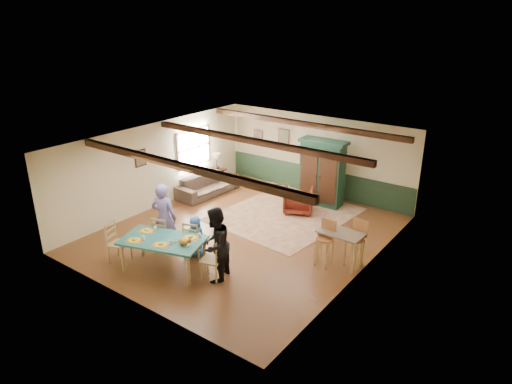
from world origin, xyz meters
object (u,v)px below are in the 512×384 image
Objects in this scene: person_man at (164,218)px; table_lamp at (216,161)px; dining_chair_far_right at (194,239)px; end_table at (217,177)px; dining_table at (164,254)px; counter_table at (340,248)px; armoire at (322,173)px; dining_chair_end_left at (119,243)px; bar_stool_right at (355,244)px; bar_stool_left at (324,244)px; armchair at (298,200)px; dining_chair_far_left at (164,234)px; person_woman at (215,245)px; person_child at (196,236)px; dining_chair_end_right at (211,259)px; sofa at (207,185)px; cat at (183,241)px.

person_man reaches higher than table_lamp.
end_table is at bearing -73.09° from dining_chair_far_right.
dining_table is 1.89× the size of dining_chair_far_right.
armoire is at bearing 125.12° from counter_table.
end_table is at bearing -1.52° from dining_chair_end_left.
person_man reaches higher than bar_stool_right.
bar_stool_left reaches higher than dining_table.
bar_stool_left reaches higher than armchair.
person_woman reaches higher than dining_chair_far_left.
dining_chair_end_left is 5.81m from table_lamp.
table_lamp is at bearing 157.80° from counter_table.
person_woman is at bearing 70.54° from armchair.
dining_chair_far_left is 4.52m from armchair.
counter_table is (3.15, 1.74, -0.10)m from person_child.
person_child is 3.22m from bar_stool_left.
dining_chair_end_right is at bearing 152.70° from person_man.
person_child reaches higher than counter_table.
dining_chair_end_right is 1.16× the size of armchair.
sofa is 1.05m from table_lamp.
bar_stool_left reaches higher than dining_chair_end_left.
cat is at bearing 100.37° from dining_chair_far_right.
dining_chair_end_left is at bearing -90.00° from dining_chair_end_right.
dining_table is at bearing 116.57° from person_man.
person_woman is 0.83× the size of armoire.
cat is 0.33× the size of bar_stool_right.
dining_chair_end_left is 1.89m from cat.
bar_stool_right reaches higher than dining_table.
dining_chair_far_left and dining_chair_end_left have the same top height.
end_table is at bearing -72.81° from person_child.
end_table is (-4.09, 4.78, -0.58)m from person_woman.
dining_table is 4.95m from armchair.
bar_stool_left reaches higher than dining_chair_end_right.
armchair is (0.65, 3.93, -0.14)m from person_child.
person_child is at bearing -138.39° from sofa.
dining_chair_end_right is 0.86× the size of bar_stool_right.
person_woman is 2.01× the size of armchair.
dining_chair_end_right is 1.19m from person_child.
dining_chair_end_right is 0.58× the size of person_woman.
dining_table is at bearing -146.47° from sofa.
sofa is (-3.56, -1.54, -0.74)m from armoire.
table_lamp is at bearing -157.12° from person_woman.
end_table is (-2.12, 4.49, -0.62)m from person_man.
person_man is at bearing 134.26° from dining_table.
person_man is 1.59× the size of bar_stool_left.
armchair reaches higher than end_table.
dining_table is 5.90m from end_table.
armchair is 3.61m from end_table.
dining_chair_far_right is at bearing -55.40° from table_lamp.
armoire is (-0.24, 5.48, 0.18)m from person_woman.
armchair is 3.47m from bar_stool_right.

